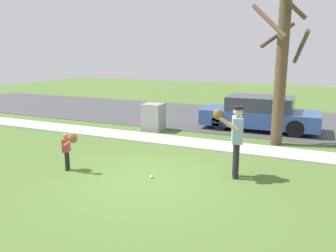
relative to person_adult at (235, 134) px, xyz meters
The scene contains 9 objects.
ground_plane 3.26m from the person_adult, 127.32° to the left, with size 48.00×48.00×0.00m, color #4C6B2D.
sidewalk_strip 3.32m from the person_adult, 126.22° to the left, with size 36.00×1.20×0.06m, color #B2B2AD.
road_surface 7.84m from the person_adult, 103.84° to the left, with size 36.00×6.80×0.02m, color #424244.
person_adult is the anchor object (origin of this frame).
person_child 4.23m from the person_adult, 162.68° to the right, with size 0.52×0.34×1.04m.
baseball 2.29m from the person_adult, 154.56° to the right, with size 0.07×0.07×0.07m, color white.
utility_cabinet 5.61m from the person_adult, 137.08° to the left, with size 0.77×0.71×1.07m, color gray.
street_tree_near 3.97m from the person_adult, 80.55° to the left, with size 1.84×1.88×4.90m.
parked_wagon_blue 5.63m from the person_adult, 92.80° to the left, with size 4.50×1.80×1.33m.
Camera 1 is at (3.51, -6.65, 2.99)m, focal length 35.48 mm.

